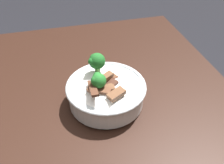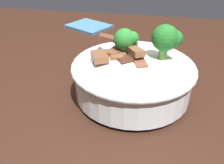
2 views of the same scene
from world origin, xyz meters
name	(u,v)px [view 2 (image 2 of 2)]	position (x,y,z in m)	size (l,w,h in m)	color
dining_table	(68,96)	(0.00, 0.00, 0.70)	(1.40, 1.00, 0.79)	black
rice_bowl	(133,73)	(0.17, -0.08, 0.84)	(0.23, 0.23, 0.14)	silver
folded_napkin	(89,26)	(-0.03, 0.31, 0.79)	(0.14, 0.11, 0.01)	#386689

